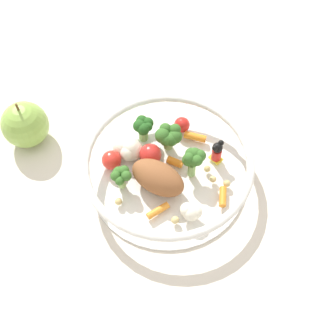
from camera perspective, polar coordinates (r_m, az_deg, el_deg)
ground_plane at (r=0.68m, az=-1.01°, el=0.13°), size 2.40×2.40×0.00m
food_container at (r=0.64m, az=-0.55°, el=0.35°), size 0.25×0.25×0.06m
loose_apple at (r=0.71m, az=-18.01°, el=5.35°), size 0.07×0.07×0.08m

